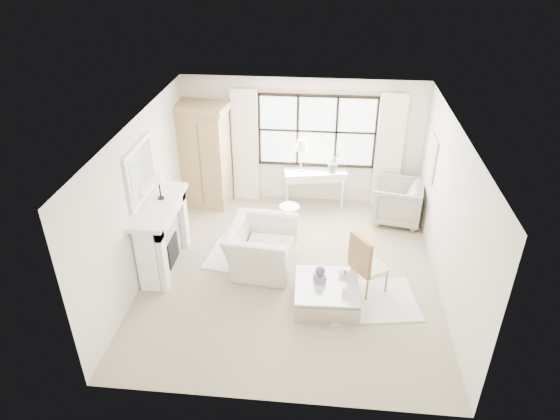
# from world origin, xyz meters

# --- Properties ---
(floor) EXTENTS (5.50, 5.50, 0.00)m
(floor) POSITION_xyz_m (0.00, 0.00, 0.00)
(floor) COLOR tan
(floor) RESTS_ON ground
(ceiling) EXTENTS (5.50, 5.50, 0.00)m
(ceiling) POSITION_xyz_m (0.00, 0.00, 2.70)
(ceiling) COLOR white
(ceiling) RESTS_ON ground
(wall_back) EXTENTS (5.00, 0.00, 5.00)m
(wall_back) POSITION_xyz_m (0.00, 2.75, 1.35)
(wall_back) COLOR white
(wall_back) RESTS_ON ground
(wall_front) EXTENTS (5.00, 0.00, 5.00)m
(wall_front) POSITION_xyz_m (0.00, -2.75, 1.35)
(wall_front) COLOR beige
(wall_front) RESTS_ON ground
(wall_left) EXTENTS (0.00, 5.50, 5.50)m
(wall_left) POSITION_xyz_m (-2.50, 0.00, 1.35)
(wall_left) COLOR beige
(wall_left) RESTS_ON ground
(wall_right) EXTENTS (0.00, 5.50, 5.50)m
(wall_right) POSITION_xyz_m (2.50, 0.00, 1.35)
(wall_right) COLOR beige
(wall_right) RESTS_ON ground
(window_pane) EXTENTS (2.40, 0.02, 1.50)m
(window_pane) POSITION_xyz_m (0.30, 2.73, 1.60)
(window_pane) COLOR silver
(window_pane) RESTS_ON wall_back
(window_frame) EXTENTS (2.50, 0.04, 1.50)m
(window_frame) POSITION_xyz_m (0.30, 2.72, 1.60)
(window_frame) COLOR black
(window_frame) RESTS_ON wall_back
(curtain_rod) EXTENTS (3.30, 0.04, 0.04)m
(curtain_rod) POSITION_xyz_m (0.30, 2.67, 2.47)
(curtain_rod) COLOR #A8793A
(curtain_rod) RESTS_ON wall_back
(curtain_left) EXTENTS (0.55, 0.10, 2.47)m
(curtain_left) POSITION_xyz_m (-1.20, 2.65, 1.24)
(curtain_left) COLOR white
(curtain_left) RESTS_ON ground
(curtain_right) EXTENTS (0.55, 0.10, 2.47)m
(curtain_right) POSITION_xyz_m (1.80, 2.65, 1.24)
(curtain_right) COLOR white
(curtain_right) RESTS_ON ground
(fireplace) EXTENTS (0.58, 1.66, 1.26)m
(fireplace) POSITION_xyz_m (-2.27, 0.00, 0.65)
(fireplace) COLOR white
(fireplace) RESTS_ON ground
(mirror_frame) EXTENTS (0.05, 1.15, 0.95)m
(mirror_frame) POSITION_xyz_m (-2.47, 0.00, 1.84)
(mirror_frame) COLOR white
(mirror_frame) RESTS_ON wall_left
(mirror_glass) EXTENTS (0.02, 1.00, 0.80)m
(mirror_glass) POSITION_xyz_m (-2.44, 0.00, 1.84)
(mirror_glass) COLOR silver
(mirror_glass) RESTS_ON wall_left
(art_frame) EXTENTS (0.04, 0.62, 0.82)m
(art_frame) POSITION_xyz_m (2.47, 1.70, 1.55)
(art_frame) COLOR white
(art_frame) RESTS_ON wall_right
(art_canvas) EXTENTS (0.01, 0.52, 0.72)m
(art_canvas) POSITION_xyz_m (2.45, 1.70, 1.55)
(art_canvas) COLOR #BEB293
(art_canvas) RESTS_ON wall_right
(mantel_lamp) EXTENTS (0.22, 0.22, 0.51)m
(mantel_lamp) POSITION_xyz_m (-2.25, 0.17, 1.65)
(mantel_lamp) COLOR black
(mantel_lamp) RESTS_ON fireplace
(armoire) EXTENTS (1.22, 0.87, 2.24)m
(armoire) POSITION_xyz_m (-2.04, 2.34, 1.14)
(armoire) COLOR tan
(armoire) RESTS_ON floor
(console_table) EXTENTS (1.36, 0.70, 0.80)m
(console_table) POSITION_xyz_m (0.31, 2.50, 0.40)
(console_table) COLOR white
(console_table) RESTS_ON floor
(console_lamp) EXTENTS (0.28, 0.28, 0.69)m
(console_lamp) POSITION_xyz_m (-0.00, 2.50, 1.36)
(console_lamp) COLOR #BA9440
(console_lamp) RESTS_ON console_table
(orchid_plant) EXTENTS (0.32, 0.29, 0.48)m
(orchid_plant) POSITION_xyz_m (0.69, 2.49, 1.04)
(orchid_plant) COLOR #58704A
(orchid_plant) RESTS_ON console_table
(side_table) EXTENTS (0.40, 0.40, 0.51)m
(side_table) POSITION_xyz_m (-0.15, 1.47, 0.33)
(side_table) COLOR silver
(side_table) RESTS_ON floor
(rug_left) EXTENTS (1.72, 1.33, 0.03)m
(rug_left) POSITION_xyz_m (-0.75, 0.36, 0.01)
(rug_left) COLOR white
(rug_left) RESTS_ON floor
(rug_right) EXTENTS (1.61, 1.31, 0.03)m
(rug_right) POSITION_xyz_m (1.35, -0.64, 0.01)
(rug_right) COLOR silver
(rug_right) RESTS_ON floor
(club_armchair) EXTENTS (1.23, 1.37, 0.82)m
(club_armchair) POSITION_xyz_m (-0.54, 0.13, 0.41)
(club_armchair) COLOR beige
(club_armchair) RESTS_ON floor
(wingback_chair) EXTENTS (1.10, 1.08, 0.85)m
(wingback_chair) POSITION_xyz_m (2.01, 2.00, 0.43)
(wingback_chair) COLOR #9F9686
(wingback_chair) RESTS_ON floor
(french_chair) EXTENTS (0.67, 0.67, 1.08)m
(french_chair) POSITION_xyz_m (1.29, -0.37, 0.31)
(french_chair) COLOR olive
(french_chair) RESTS_ON floor
(coffee_table) EXTENTS (1.04, 1.04, 0.38)m
(coffee_table) POSITION_xyz_m (0.63, -0.77, 0.18)
(coffee_table) COLOR silver
(coffee_table) RESTS_ON floor
(planter_box) EXTENTS (0.21, 0.21, 0.12)m
(planter_box) POSITION_xyz_m (0.51, -0.69, 0.44)
(planter_box) COLOR slate
(planter_box) RESTS_ON coffee_table
(planter_flowers) EXTENTS (0.15, 0.15, 0.15)m
(planter_flowers) POSITION_xyz_m (0.51, -0.69, 0.58)
(planter_flowers) COLOR #5F3078
(planter_flowers) RESTS_ON planter_box
(pillar_candle) EXTENTS (0.08, 0.08, 0.12)m
(pillar_candle) POSITION_xyz_m (0.90, -0.98, 0.44)
(pillar_candle) COLOR beige
(pillar_candle) RESTS_ON coffee_table
(coffee_vase) EXTENTS (0.19, 0.19, 0.15)m
(coffee_vase) POSITION_xyz_m (0.88, -0.52, 0.46)
(coffee_vase) COLOR silver
(coffee_vase) RESTS_ON coffee_table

